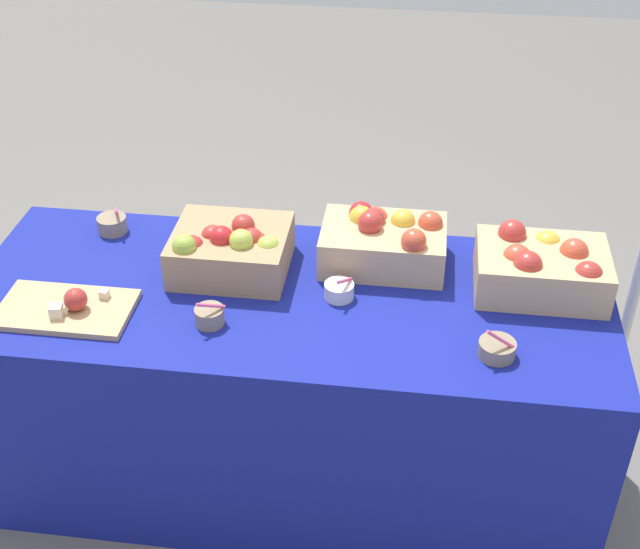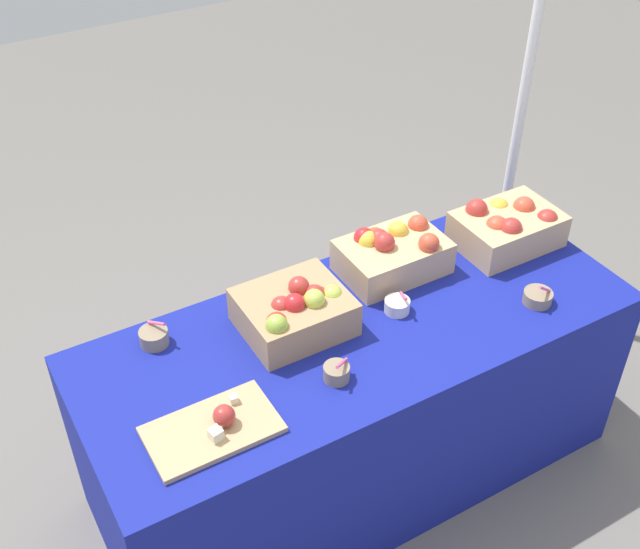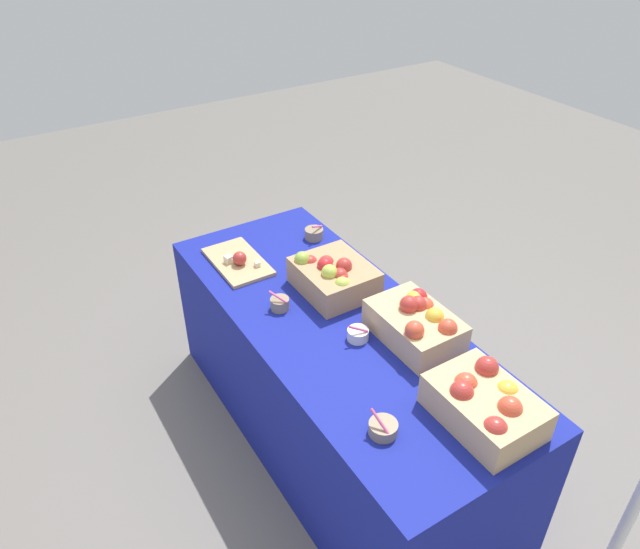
{
  "view_description": "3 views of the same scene",
  "coord_description": "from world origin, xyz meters",
  "px_view_note": "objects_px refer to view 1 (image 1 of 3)",
  "views": [
    {
      "loc": [
        0.36,
        -2.0,
        2.22
      ],
      "look_at": [
        0.1,
        -0.02,
        0.83
      ],
      "focal_mm": 48.01,
      "sensor_mm": 36.0,
      "label": 1
    },
    {
      "loc": [
        -1.11,
        -1.65,
        2.52
      ],
      "look_at": [
        -0.12,
        0.06,
        0.96
      ],
      "focal_mm": 44.82,
      "sensor_mm": 36.0,
      "label": 2
    },
    {
      "loc": [
        1.65,
        -1.11,
        2.33
      ],
      "look_at": [
        -0.14,
        0.0,
        0.89
      ],
      "focal_mm": 33.61,
      "sensor_mm": 36.0,
      "label": 3
    }
  ],
  "objects_px": {
    "apple_crate_right": "(231,249)",
    "cutting_board_front": "(67,308)",
    "apple_crate_left": "(542,267)",
    "sample_bowl_mid": "(210,316)",
    "sample_bowl_near": "(339,291)",
    "sample_bowl_extra": "(112,224)",
    "sample_bowl_far": "(497,349)",
    "apple_crate_middle": "(384,240)"
  },
  "relations": [
    {
      "from": "apple_crate_right",
      "to": "cutting_board_front",
      "type": "distance_m",
      "value": 0.5
    },
    {
      "from": "apple_crate_left",
      "to": "sample_bowl_far",
      "type": "bearing_deg",
      "value": -112.35
    },
    {
      "from": "cutting_board_front",
      "to": "sample_bowl_extra",
      "type": "relative_size",
      "value": 3.98
    },
    {
      "from": "cutting_board_front",
      "to": "sample_bowl_extra",
      "type": "xyz_separation_m",
      "value": [
        -0.02,
        0.44,
        0.01
      ]
    },
    {
      "from": "apple_crate_middle",
      "to": "apple_crate_right",
      "type": "height_order",
      "value": "apple_crate_middle"
    },
    {
      "from": "apple_crate_middle",
      "to": "sample_bowl_mid",
      "type": "distance_m",
      "value": 0.59
    },
    {
      "from": "apple_crate_right",
      "to": "cutting_board_front",
      "type": "bearing_deg",
      "value": -146.75
    },
    {
      "from": "cutting_board_front",
      "to": "sample_bowl_extra",
      "type": "height_order",
      "value": "sample_bowl_extra"
    },
    {
      "from": "sample_bowl_extra",
      "to": "sample_bowl_mid",
      "type": "bearing_deg",
      "value": -45.36
    },
    {
      "from": "sample_bowl_near",
      "to": "sample_bowl_extra",
      "type": "height_order",
      "value": "sample_bowl_extra"
    },
    {
      "from": "sample_bowl_near",
      "to": "sample_bowl_mid",
      "type": "height_order",
      "value": "sample_bowl_mid"
    },
    {
      "from": "sample_bowl_mid",
      "to": "sample_bowl_near",
      "type": "bearing_deg",
      "value": 25.98
    },
    {
      "from": "cutting_board_front",
      "to": "sample_bowl_mid",
      "type": "xyz_separation_m",
      "value": [
        0.41,
        0.0,
        0.01
      ]
    },
    {
      "from": "sample_bowl_mid",
      "to": "sample_bowl_far",
      "type": "distance_m",
      "value": 0.79
    },
    {
      "from": "apple_crate_left",
      "to": "cutting_board_front",
      "type": "relative_size",
      "value": 1.0
    },
    {
      "from": "cutting_board_front",
      "to": "sample_bowl_near",
      "type": "distance_m",
      "value": 0.78
    },
    {
      "from": "apple_crate_middle",
      "to": "cutting_board_front",
      "type": "bearing_deg",
      "value": -156.52
    },
    {
      "from": "cutting_board_front",
      "to": "apple_crate_left",
      "type": "bearing_deg",
      "value": 12.45
    },
    {
      "from": "apple_crate_right",
      "to": "sample_bowl_mid",
      "type": "distance_m",
      "value": 0.27
    },
    {
      "from": "cutting_board_front",
      "to": "sample_bowl_near",
      "type": "xyz_separation_m",
      "value": [
        0.76,
        0.17,
        0.01
      ]
    },
    {
      "from": "sample_bowl_near",
      "to": "cutting_board_front",
      "type": "bearing_deg",
      "value": -167.27
    },
    {
      "from": "sample_bowl_mid",
      "to": "sample_bowl_far",
      "type": "relative_size",
      "value": 0.91
    },
    {
      "from": "apple_crate_left",
      "to": "sample_bowl_mid",
      "type": "xyz_separation_m",
      "value": [
        -0.92,
        -0.29,
        -0.05
      ]
    },
    {
      "from": "sample_bowl_near",
      "to": "sample_bowl_far",
      "type": "bearing_deg",
      "value": -24.47
    },
    {
      "from": "sample_bowl_mid",
      "to": "apple_crate_right",
      "type": "bearing_deg",
      "value": 89.05
    },
    {
      "from": "sample_bowl_far",
      "to": "apple_crate_right",
      "type": "bearing_deg",
      "value": 158.73
    },
    {
      "from": "sample_bowl_far",
      "to": "sample_bowl_extra",
      "type": "height_order",
      "value": "sample_bowl_far"
    },
    {
      "from": "apple_crate_middle",
      "to": "sample_bowl_far",
      "type": "bearing_deg",
      "value": -50.94
    },
    {
      "from": "sample_bowl_mid",
      "to": "apple_crate_left",
      "type": "bearing_deg",
      "value": 17.53
    },
    {
      "from": "apple_crate_right",
      "to": "sample_bowl_extra",
      "type": "height_order",
      "value": "apple_crate_right"
    },
    {
      "from": "apple_crate_right",
      "to": "sample_bowl_far",
      "type": "xyz_separation_m",
      "value": [
        0.78,
        -0.31,
        -0.05
      ]
    },
    {
      "from": "apple_crate_right",
      "to": "cutting_board_front",
      "type": "xyz_separation_m",
      "value": [
        -0.42,
        -0.27,
        -0.06
      ]
    },
    {
      "from": "apple_crate_left",
      "to": "cutting_board_front",
      "type": "xyz_separation_m",
      "value": [
        -1.34,
        -0.29,
        -0.06
      ]
    },
    {
      "from": "apple_crate_left",
      "to": "sample_bowl_extra",
      "type": "relative_size",
      "value": 3.97
    },
    {
      "from": "sample_bowl_near",
      "to": "sample_bowl_extra",
      "type": "distance_m",
      "value": 0.82
    },
    {
      "from": "apple_crate_right",
      "to": "sample_bowl_far",
      "type": "bearing_deg",
      "value": -21.27
    },
    {
      "from": "apple_crate_right",
      "to": "sample_bowl_near",
      "type": "height_order",
      "value": "apple_crate_right"
    },
    {
      "from": "sample_bowl_extra",
      "to": "cutting_board_front",
      "type": "bearing_deg",
      "value": -88.02
    },
    {
      "from": "apple_crate_right",
      "to": "sample_bowl_far",
      "type": "height_order",
      "value": "apple_crate_right"
    },
    {
      "from": "apple_crate_middle",
      "to": "sample_bowl_mid",
      "type": "relative_size",
      "value": 3.92
    },
    {
      "from": "apple_crate_middle",
      "to": "sample_bowl_extra",
      "type": "distance_m",
      "value": 0.89
    },
    {
      "from": "apple_crate_left",
      "to": "cutting_board_front",
      "type": "distance_m",
      "value": 1.37
    }
  ]
}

